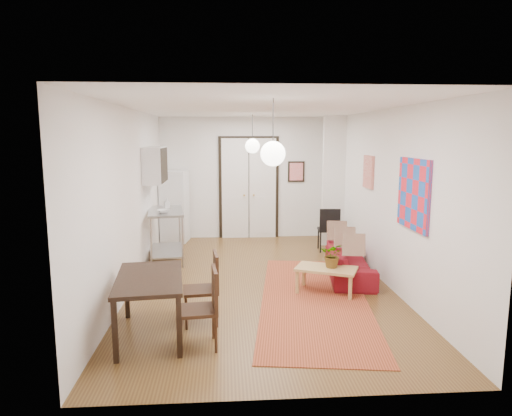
{
  "coord_description": "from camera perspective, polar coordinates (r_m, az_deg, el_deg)",
  "views": [
    {
      "loc": [
        -0.58,
        -7.44,
        2.47
      ],
      "look_at": [
        -0.05,
        0.16,
        1.25
      ],
      "focal_mm": 32.0,
      "sensor_mm": 36.0,
      "label": 1
    }
  ],
  "objects": [
    {
      "name": "floor",
      "position": [
        7.86,
        0.48,
        -9.21
      ],
      "size": [
        7.0,
        7.0,
        0.0
      ],
      "primitive_type": "plane",
      "color": "brown",
      "rests_on": "ground"
    },
    {
      "name": "ceiling",
      "position": [
        7.48,
        0.51,
        12.39
      ],
      "size": [
        4.2,
        7.0,
        0.02
      ],
      "primitive_type": "cube",
      "color": "white",
      "rests_on": "wall_back"
    },
    {
      "name": "wall_back",
      "position": [
        11.01,
        -0.92,
        3.77
      ],
      "size": [
        4.2,
        0.02,
        2.9
      ],
      "primitive_type": "cube",
      "color": "white",
      "rests_on": "floor"
    },
    {
      "name": "wall_front",
      "position": [
        4.11,
        4.28,
        -5.26
      ],
      "size": [
        4.2,
        0.02,
        2.9
      ],
      "primitive_type": "cube",
      "color": "white",
      "rests_on": "floor"
    },
    {
      "name": "wall_left",
      "position": [
        7.67,
        -15.36,
        1.12
      ],
      "size": [
        0.02,
        7.0,
        2.9
      ],
      "primitive_type": "cube",
      "color": "white",
      "rests_on": "floor"
    },
    {
      "name": "wall_right",
      "position": [
        7.98,
        15.71,
        1.41
      ],
      "size": [
        0.02,
        7.0,
        2.9
      ],
      "primitive_type": "cube",
      "color": "white",
      "rests_on": "floor"
    },
    {
      "name": "double_doors",
      "position": [
        10.99,
        -0.9,
        2.45
      ],
      "size": [
        1.44,
        0.06,
        2.5
      ],
      "primitive_type": "cube",
      "color": "white",
      "rests_on": "wall_back"
    },
    {
      "name": "stub_partition",
      "position": [
        10.33,
        9.68,
        3.29
      ],
      "size": [
        0.5,
        0.1,
        2.9
      ],
      "primitive_type": "cube",
      "color": "white",
      "rests_on": "floor"
    },
    {
      "name": "wall_cabinet",
      "position": [
        9.06,
        -12.51,
        5.27
      ],
      "size": [
        0.35,
        1.0,
        0.7
      ],
      "primitive_type": "cube",
      "color": "silver",
      "rests_on": "wall_left"
    },
    {
      "name": "painting_popart",
      "position": [
        6.79,
        19.11,
        1.66
      ],
      "size": [
        0.05,
        1.0,
        1.0
      ],
      "primitive_type": "cube",
      "color": "red",
      "rests_on": "wall_right"
    },
    {
      "name": "painting_abstract",
      "position": [
        8.69,
        13.89,
        4.4
      ],
      "size": [
        0.05,
        0.5,
        0.6
      ],
      "primitive_type": "cube",
      "color": "beige",
      "rests_on": "wall_right"
    },
    {
      "name": "poster_back",
      "position": [
        11.08,
        5.05,
        4.55
      ],
      "size": [
        0.4,
        0.03,
        0.5
      ],
      "primitive_type": "cube",
      "color": "red",
      "rests_on": "wall_back"
    },
    {
      "name": "print_left",
      "position": [
        9.57,
        -12.97,
        5.75
      ],
      "size": [
        0.03,
        0.44,
        0.54
      ],
      "primitive_type": "cube",
      "color": "#A87146",
      "rests_on": "wall_left"
    },
    {
      "name": "pendant_back",
      "position": [
        9.46,
        -0.45,
        7.76
      ],
      "size": [
        0.3,
        0.3,
        0.8
      ],
      "color": "silver",
      "rests_on": "ceiling"
    },
    {
      "name": "pendant_front",
      "position": [
        5.48,
        2.13,
        6.81
      ],
      "size": [
        0.3,
        0.3,
        0.8
      ],
      "color": "silver",
      "rests_on": "ceiling"
    },
    {
      "name": "kilim_rug",
      "position": [
        7.13,
        7.27,
        -11.21
      ],
      "size": [
        2.13,
        4.38,
        0.01
      ],
      "primitive_type": "cube",
      "rotation": [
        0.0,
        0.0,
        -0.14
      ],
      "color": "#A64629",
      "rests_on": "floor"
    },
    {
      "name": "sofa",
      "position": [
        8.19,
        11.61,
        -6.75
      ],
      "size": [
        1.86,
        0.94,
        0.52
      ],
      "primitive_type": "imported",
      "rotation": [
        0.0,
        0.0,
        1.43
      ],
      "color": "maroon",
      "rests_on": "floor"
    },
    {
      "name": "coffee_table",
      "position": [
        7.33,
        8.77,
        -7.77
      ],
      "size": [
        1.06,
        0.85,
        0.41
      ],
      "rotation": [
        0.0,
        0.0,
        -0.42
      ],
      "color": "tan",
      "rests_on": "floor"
    },
    {
      "name": "potted_plant",
      "position": [
        7.28,
        9.59,
        -5.81
      ],
      "size": [
        0.46,
        0.43,
        0.4
      ],
      "primitive_type": "imported",
      "rotation": [
        0.0,
        0.0,
        -0.42
      ],
      "color": "#3B7133",
      "rests_on": "coffee_table"
    },
    {
      "name": "kitchen_counter",
      "position": [
        9.21,
        -11.19,
        -2.35
      ],
      "size": [
        0.84,
        1.4,
        1.01
      ],
      "rotation": [
        0.0,
        0.0,
        0.14
      ],
      "color": "#A7AAAC",
      "rests_on": "floor"
    },
    {
      "name": "bowl",
      "position": [
        8.85,
        -11.5,
        -0.4
      ],
      "size": [
        0.31,
        0.31,
        0.06
      ],
      "primitive_type": "imported",
      "rotation": [
        0.0,
        0.0,
        0.37
      ],
      "color": "silver",
      "rests_on": "kitchen_counter"
    },
    {
      "name": "soap_bottle",
      "position": [
        9.38,
        -11.08,
        0.61
      ],
      "size": [
        0.12,
        0.12,
        0.21
      ],
      "primitive_type": "imported",
      "rotation": [
        0.0,
        0.0,
        0.37
      ],
      "color": "teal",
      "rests_on": "kitchen_counter"
    },
    {
      "name": "fridge",
      "position": [
        10.78,
        -10.14,
        0.19
      ],
      "size": [
        0.66,
        0.66,
        1.66
      ],
      "primitive_type": "cube",
      "rotation": [
        0.0,
        0.0,
        -0.14
      ],
      "color": "white",
      "rests_on": "floor"
    },
    {
      "name": "dining_table",
      "position": [
        5.8,
        -13.18,
        -9.14
      ],
      "size": [
        0.93,
        1.45,
        0.76
      ],
      "rotation": [
        0.0,
        0.0,
        0.11
      ],
      "color": "black",
      "rests_on": "floor"
    },
    {
      "name": "dining_chair_near",
      "position": [
        6.2,
        -6.92,
        -9.05
      ],
      "size": [
        0.5,
        0.66,
        0.94
      ],
      "rotation": [
        0.0,
        0.0,
        -1.46
      ],
      "color": "#331D10",
      "rests_on": "floor"
    },
    {
      "name": "dining_chair_far",
      "position": [
        5.54,
        -7.29,
        -11.3
      ],
      "size": [
        0.5,
        0.66,
        0.94
      ],
      "rotation": [
        0.0,
        0.0,
        -1.46
      ],
      "color": "#331D10",
      "rests_on": "floor"
    },
    {
      "name": "black_side_chair",
      "position": [
        9.99,
        8.93,
        -2.08
      ],
      "size": [
        0.47,
        0.47,
        0.95
      ],
      "rotation": [
        0.0,
        0.0,
        3.06
      ],
      "color": "black",
      "rests_on": "floor"
    }
  ]
}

